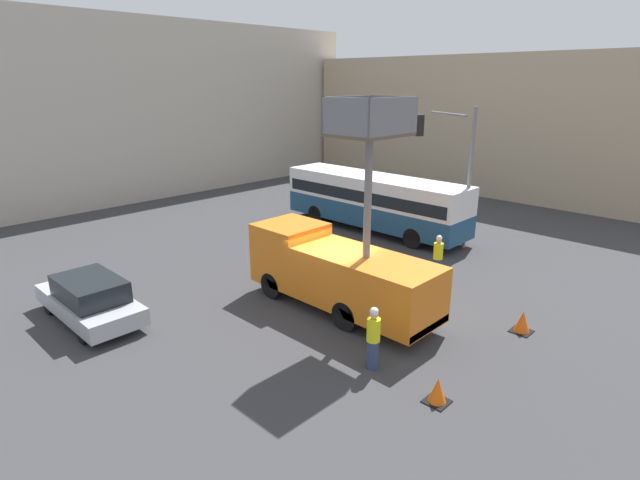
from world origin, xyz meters
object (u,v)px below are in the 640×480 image
traffic_light_pole (453,157)px  road_worker_directing (438,257)px  road_worker_near_truck (373,338)px  city_bus (374,199)px  traffic_cone_near_truck (438,391)px  utility_truck (338,267)px  parked_car_curbside (90,299)px  traffic_cone_mid_road (522,322)px

traffic_light_pole → road_worker_directing: (-3.47, -1.60, -3.48)m
road_worker_near_truck → road_worker_directing: bearing=-32.3°
city_bus → traffic_cone_near_truck: size_ratio=15.48×
utility_truck → parked_car_curbside: (-6.40, 5.37, -0.79)m
traffic_cone_near_truck → traffic_light_pole: bearing=29.5°
road_worker_near_truck → parked_car_curbside: 9.61m
utility_truck → traffic_cone_mid_road: bearing=-62.0°
city_bus → traffic_cone_mid_road: 12.05m
road_worker_directing → parked_car_curbside: size_ratio=0.39×
road_worker_near_truck → traffic_cone_near_truck: bearing=-143.1°
road_worker_near_truck → traffic_cone_mid_road: 5.47m
road_worker_near_truck → parked_car_curbside: road_worker_near_truck is taller
traffic_cone_near_truck → parked_car_curbside: size_ratio=0.15×
utility_truck → road_worker_near_truck: (-2.14, -3.24, -0.63)m
traffic_light_pole → traffic_cone_mid_road: traffic_light_pole is taller
road_worker_directing → traffic_cone_near_truck: road_worker_directing is taller
utility_truck → traffic_cone_near_truck: (-2.25, -5.40, -1.25)m
city_bus → traffic_cone_mid_road: (-5.68, -10.54, -1.39)m
utility_truck → traffic_cone_near_truck: 5.98m
utility_truck → road_worker_near_truck: size_ratio=3.90×
road_worker_near_truck → traffic_cone_mid_road: road_worker_near_truck is taller
city_bus → road_worker_directing: bearing=140.1°
utility_truck → road_worker_directing: bearing=-11.0°
utility_truck → city_bus: 9.98m
city_bus → parked_car_curbside: city_bus is taller
road_worker_directing → traffic_light_pole: bearing=-144.8°
traffic_cone_near_truck → traffic_cone_mid_road: 5.11m
road_worker_near_truck → traffic_cone_mid_road: size_ratio=2.59×
traffic_cone_mid_road → utility_truck: bearing=118.0°
traffic_cone_mid_road → traffic_light_pole: bearing=47.3°
traffic_cone_near_truck → road_worker_directing: bearing=31.6°
traffic_light_pole → traffic_cone_near_truck: traffic_light_pole is taller
road_worker_directing → city_bus: bearing=-110.1°
city_bus → road_worker_directing: 7.14m
road_worker_directing → utility_truck: bearing=-0.7°
road_worker_near_truck → parked_car_curbside: size_ratio=0.40×
city_bus → parked_car_curbside: bearing=79.7°
traffic_light_pole → road_worker_near_truck: size_ratio=3.55×
city_bus → traffic_cone_mid_road: bearing=142.2°
traffic_light_pole → traffic_cone_near_truck: bearing=-150.5°
city_bus → traffic_cone_near_truck: 15.16m
traffic_cone_mid_road → road_worker_directing: bearing=64.7°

